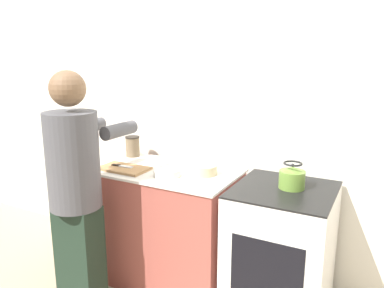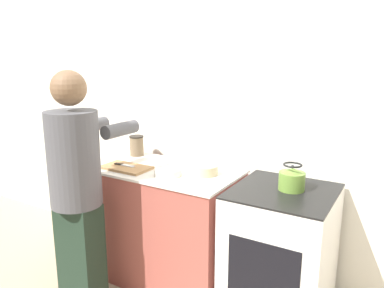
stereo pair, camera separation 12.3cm
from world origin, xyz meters
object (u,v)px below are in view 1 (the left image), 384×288
object	(u,v)px
oven	(280,252)
person	(76,186)
knife	(122,166)
canister_jar	(133,146)
cutting_board	(124,168)
bowl_prep	(204,170)
kettle	(292,177)

from	to	relation	value
oven	person	xyz separation A→B (m)	(-1.23, -0.59, 0.45)
knife	canister_jar	size ratio (longest dim) A/B	1.06
cutting_board	oven	bearing A→B (deg)	7.85
bowl_prep	canister_jar	bearing A→B (deg)	167.72
person	canister_jar	distance (m)	0.79
oven	bowl_prep	xyz separation A→B (m)	(-0.59, 0.02, 0.49)
canister_jar	kettle	bearing A→B (deg)	-6.28
canister_jar	knife	bearing A→B (deg)	-66.46
knife	kettle	world-z (taller)	kettle
cutting_board	canister_jar	distance (m)	0.40
cutting_board	kettle	xyz separation A→B (m)	(1.21, 0.20, 0.06)
oven	knife	xyz separation A→B (m)	(-1.20, -0.15, 0.48)
kettle	person	bearing A→B (deg)	-153.82
cutting_board	bowl_prep	bearing A→B (deg)	17.62
person	knife	size ratio (longest dim) A/B	9.09
kettle	canister_jar	world-z (taller)	canister_jar
person	kettle	world-z (taller)	person
bowl_prep	knife	bearing A→B (deg)	-164.37
cutting_board	bowl_prep	world-z (taller)	bowl_prep
bowl_prep	canister_jar	world-z (taller)	canister_jar
kettle	bowl_prep	xyz separation A→B (m)	(-0.63, -0.01, -0.04)
kettle	bowl_prep	world-z (taller)	kettle
oven	knife	bearing A→B (deg)	-172.97
person	knife	bearing A→B (deg)	86.41
person	canister_jar	bearing A→B (deg)	98.67
cutting_board	canister_jar	xyz separation A→B (m)	(-0.18, 0.35, 0.08)
oven	cutting_board	bearing A→B (deg)	-172.15
oven	knife	distance (m)	1.30
oven	kettle	size ratio (longest dim) A/B	5.25
cutting_board	knife	distance (m)	0.04
knife	kettle	distance (m)	1.26
oven	kettle	world-z (taller)	kettle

